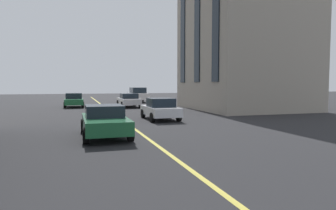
{
  "coord_description": "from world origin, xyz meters",
  "views": [
    {
      "loc": [
        3.14,
        2.93,
        2.28
      ],
      "look_at": [
        13.16,
        -0.18,
        1.57
      ],
      "focal_mm": 32.46,
      "sensor_mm": 36.0,
      "label": 1
    }
  ],
  "objects_px": {
    "car_white_near": "(138,95)",
    "car_green_far": "(74,100)",
    "car_green_mid": "(105,121)",
    "car_white_parked_b": "(160,109)",
    "car_white_trailing": "(129,100)"
  },
  "relations": [
    {
      "from": "car_white_trailing",
      "to": "car_green_mid",
      "type": "height_order",
      "value": "same"
    },
    {
      "from": "car_white_trailing",
      "to": "car_white_parked_b",
      "type": "distance_m",
      "value": 11.59
    },
    {
      "from": "car_white_parked_b",
      "to": "car_green_mid",
      "type": "distance_m",
      "value": 6.71
    },
    {
      "from": "car_green_far",
      "to": "car_green_mid",
      "type": "relative_size",
      "value": 0.89
    },
    {
      "from": "car_white_near",
      "to": "car_green_far",
      "type": "relative_size",
      "value": 1.21
    },
    {
      "from": "car_green_far",
      "to": "car_white_parked_b",
      "type": "distance_m",
      "value": 14.08
    },
    {
      "from": "car_white_near",
      "to": "car_green_far",
      "type": "height_order",
      "value": "car_white_near"
    },
    {
      "from": "car_white_parked_b",
      "to": "car_white_near",
      "type": "bearing_deg",
      "value": -7.39
    },
    {
      "from": "car_white_near",
      "to": "car_green_far",
      "type": "bearing_deg",
      "value": 129.56
    },
    {
      "from": "car_white_trailing",
      "to": "car_green_far",
      "type": "bearing_deg",
      "value": 74.7
    },
    {
      "from": "car_green_mid",
      "to": "car_white_trailing",
      "type": "bearing_deg",
      "value": -13.35
    },
    {
      "from": "car_white_near",
      "to": "car_green_mid",
      "type": "height_order",
      "value": "car_white_near"
    },
    {
      "from": "car_green_mid",
      "to": "car_white_near",
      "type": "bearing_deg",
      "value": -14.79
    },
    {
      "from": "car_green_mid",
      "to": "car_white_parked_b",
      "type": "bearing_deg",
      "value": -37.01
    },
    {
      "from": "car_white_near",
      "to": "car_white_parked_b",
      "type": "bearing_deg",
      "value": 172.61
    }
  ]
}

